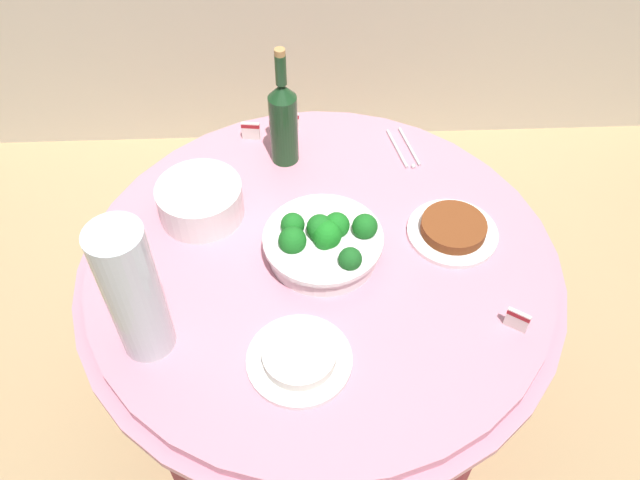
{
  "coord_description": "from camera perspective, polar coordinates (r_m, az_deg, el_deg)",
  "views": [
    {
      "loc": [
        -0.04,
        -0.99,
        1.91
      ],
      "look_at": [
        0.0,
        0.0,
        0.79
      ],
      "focal_mm": 36.22,
      "sensor_mm": 36.0,
      "label": 1
    }
  ],
  "objects": [
    {
      "name": "decorative_fruit_vase",
      "position": [
        1.3,
        -16.1,
        -4.73
      ],
      "size": [
        0.11,
        0.11,
        0.34
      ],
      "color": "silver",
      "rests_on": "buffet_table"
    },
    {
      "name": "buffet_table",
      "position": [
        1.82,
        0.0,
        -8.66
      ],
      "size": [
        1.16,
        1.16,
        0.74
      ],
      "color": "maroon",
      "rests_on": "ground_plane"
    },
    {
      "name": "label_placard_mid",
      "position": [
        1.44,
        17.04,
        -6.72
      ],
      "size": [
        0.05,
        0.04,
        0.05
      ],
      "color": "white",
      "rests_on": "buffet_table"
    },
    {
      "name": "label_placard_front",
      "position": [
        1.84,
        -2.67,
        10.37
      ],
      "size": [
        0.05,
        0.02,
        0.05
      ],
      "color": "white",
      "rests_on": "buffet_table"
    },
    {
      "name": "food_plate_stir_fry",
      "position": [
        1.59,
        11.67,
        0.91
      ],
      "size": [
        0.22,
        0.22,
        0.04
      ],
      "color": "white",
      "rests_on": "buffet_table"
    },
    {
      "name": "broccoli_bowl",
      "position": [
        1.5,
        0.31,
        -0.07
      ],
      "size": [
        0.28,
        0.28,
        0.11
      ],
      "color": "white",
      "rests_on": "buffet_table"
    },
    {
      "name": "serving_tongs",
      "position": [
        1.81,
        7.44,
        7.98
      ],
      "size": [
        0.08,
        0.17,
        0.01
      ],
      "color": "silver",
      "rests_on": "buffet_table"
    },
    {
      "name": "label_placard_rear",
      "position": [
        1.82,
        -6.15,
        9.63
      ],
      "size": [
        0.05,
        0.01,
        0.05
      ],
      "color": "white",
      "rests_on": "buffet_table"
    },
    {
      "name": "plate_stack",
      "position": [
        1.61,
        -10.52,
        3.44
      ],
      "size": [
        0.21,
        0.21,
        0.09
      ],
      "color": "white",
      "rests_on": "buffet_table"
    },
    {
      "name": "food_plate_rice",
      "position": [
        1.35,
        -1.85,
        -10.35
      ],
      "size": [
        0.22,
        0.22,
        0.04
      ],
      "color": "white",
      "rests_on": "buffet_table"
    },
    {
      "name": "wine_bottle",
      "position": [
        1.69,
        -3.26,
        10.52
      ],
      "size": [
        0.07,
        0.07,
        0.34
      ],
      "color": "#1A3F1F",
      "rests_on": "buffet_table"
    },
    {
      "name": "ground_plane",
      "position": [
        2.15,
        0.0,
        -14.09
      ],
      "size": [
        6.0,
        6.0,
        0.0
      ],
      "primitive_type": "plane",
      "color": "tan"
    }
  ]
}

